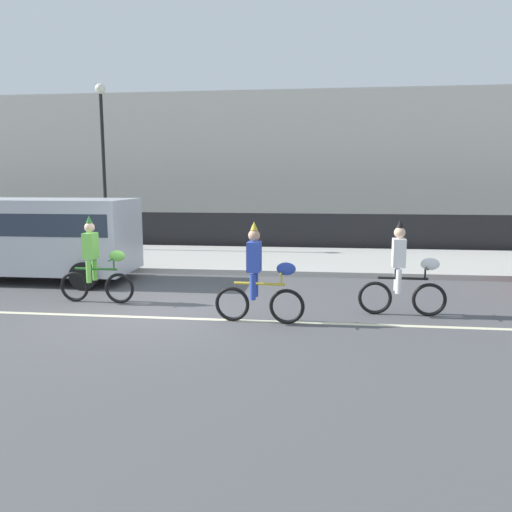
% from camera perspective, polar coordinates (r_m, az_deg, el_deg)
% --- Properties ---
extents(ground_plane, '(80.00, 80.00, 0.00)m').
position_cam_1_polar(ground_plane, '(10.59, -11.74, -6.15)').
color(ground_plane, '#4C4C4F').
extents(road_centre_line, '(36.00, 0.14, 0.01)m').
position_cam_1_polar(road_centre_line, '(10.13, -12.64, -6.83)').
color(road_centre_line, beige).
rests_on(road_centre_line, ground).
extents(sidewalk_curb, '(60.00, 5.00, 0.15)m').
position_cam_1_polar(sidewalk_curb, '(16.73, -4.71, -0.26)').
color(sidewalk_curb, '#ADAAA3').
rests_on(sidewalk_curb, ground).
extents(fence_line, '(40.00, 0.08, 1.40)m').
position_cam_1_polar(fence_line, '(19.48, -3.04, 2.89)').
color(fence_line, black).
rests_on(fence_line, ground).
extents(building_backdrop, '(28.00, 8.00, 6.78)m').
position_cam_1_polar(building_backdrop, '(28.07, -2.63, 10.18)').
color(building_backdrop, beige).
rests_on(building_backdrop, ground).
extents(parade_cyclist_lime, '(1.72, 0.50, 1.92)m').
position_cam_1_polar(parade_cyclist_lime, '(11.44, -17.79, -0.97)').
color(parade_cyclist_lime, black).
rests_on(parade_cyclist_lime, ground).
extents(parade_cyclist_cobalt, '(1.72, 0.50, 1.92)m').
position_cam_1_polar(parade_cyclist_cobalt, '(9.35, 0.47, -2.64)').
color(parade_cyclist_cobalt, black).
rests_on(parade_cyclist_cobalt, ground).
extents(parade_cyclist_zebra, '(1.72, 0.50, 1.92)m').
position_cam_1_polar(parade_cyclist_zebra, '(10.28, 16.54, -1.97)').
color(parade_cyclist_zebra, black).
rests_on(parade_cyclist_zebra, ground).
extents(parked_van_silver, '(5.00, 2.22, 2.18)m').
position_cam_1_polar(parked_van_silver, '(14.41, -23.34, 2.42)').
color(parked_van_silver, silver).
rests_on(parked_van_silver, ground).
extents(street_lamp_post, '(0.36, 0.36, 5.86)m').
position_cam_1_polar(street_lamp_post, '(19.02, -17.11, 12.29)').
color(street_lamp_post, black).
rests_on(street_lamp_post, sidewalk_curb).
extents(pedestrian_onlooker, '(0.32, 0.20, 1.62)m').
position_cam_1_polar(pedestrian_onlooker, '(18.75, -20.77, 3.06)').
color(pedestrian_onlooker, '#33333D').
rests_on(pedestrian_onlooker, sidewalk_curb).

